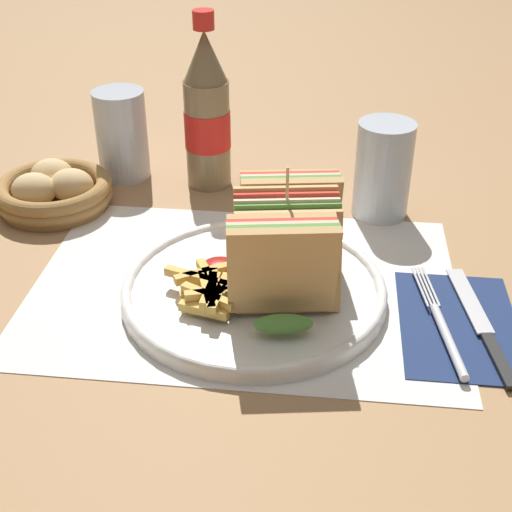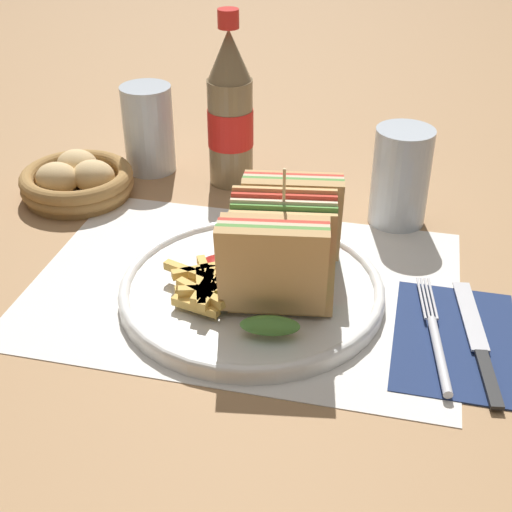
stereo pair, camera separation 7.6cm
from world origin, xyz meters
name	(u,v)px [view 2 (the right image)]	position (x,y,z in m)	size (l,w,h in m)	color
ground_plane	(220,304)	(0.00, 0.00, 0.00)	(4.00, 4.00, 0.00)	#9E754C
placemat	(245,285)	(0.02, 0.04, 0.00)	(0.46, 0.33, 0.00)	silver
plate_main	(252,289)	(0.03, 0.02, 0.01)	(0.28, 0.28, 0.02)	white
club_sandwich	(283,246)	(0.06, 0.02, 0.07)	(0.12, 0.20, 0.14)	tan
fries_pile	(205,285)	(-0.01, -0.01, 0.03)	(0.10, 0.09, 0.02)	gold
ketchup_blob	(221,265)	(-0.01, 0.03, 0.03)	(0.04, 0.04, 0.02)	maroon
napkin	(455,339)	(0.24, -0.01, 0.00)	(0.12, 0.18, 0.00)	navy
fork	(437,342)	(0.23, -0.02, 0.01)	(0.04, 0.18, 0.01)	silver
knife	(478,340)	(0.26, -0.01, 0.01)	(0.04, 0.19, 0.00)	black
coke_bottle_near	(230,113)	(-0.06, 0.29, 0.10)	(0.06, 0.06, 0.24)	#7A6647
glass_near	(400,183)	(0.17, 0.23, 0.05)	(0.07, 0.07, 0.12)	silver
glass_far	(149,129)	(-0.19, 0.30, 0.06)	(0.07, 0.07, 0.12)	silver
bread_basket	(77,181)	(-0.26, 0.20, 0.02)	(0.15, 0.15, 0.06)	olive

